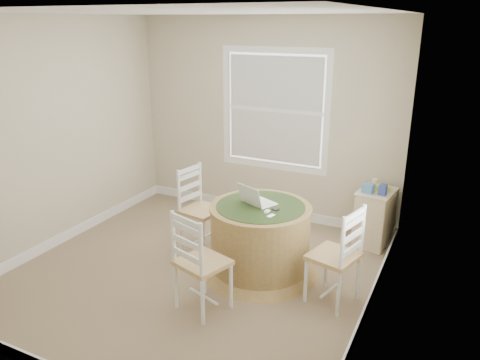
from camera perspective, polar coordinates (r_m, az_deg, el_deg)
The scene contains 14 objects.
room at distance 4.63m, azimuth -3.20°, elevation 3.44°, with size 3.64×3.64×2.64m.
round_table at distance 4.89m, azimuth 2.47°, elevation -6.87°, with size 1.22×1.22×0.75m.
chair_left at distance 5.37m, azimuth -4.68°, elevation -3.68°, with size 0.42×0.40×0.95m, color white, non-canonical shape.
chair_near at distance 4.27m, azimuth -4.58°, elevation -9.94°, with size 0.42×0.40×0.95m, color white, non-canonical shape.
chair_right at distance 4.45m, azimuth 11.35°, elevation -9.03°, with size 0.42×0.40×0.95m, color white, non-canonical shape.
laptop at distance 4.80m, azimuth 2.10°, elevation -2.55°, with size 0.41×0.39×0.23m.
mouse at distance 4.60m, azimuth 3.33°, elevation -3.87°, with size 0.06×0.09×0.03m, color white.
phone at distance 4.51m, azimuth 3.80°, elevation -4.43°, with size 0.04×0.09×0.02m, color #B7BABF.
keys at distance 4.65m, azimuth 4.33°, elevation -3.66°, with size 0.06×0.05×0.03m, color black.
corner_chest at distance 5.73m, azimuth 16.03°, elevation -4.40°, with size 0.44×0.55×0.67m.
tissue_box at distance 5.52m, azimuth 15.50°, elevation -0.95°, with size 0.12×0.12×0.10m, color #4F82B6.
box_yellow at distance 5.62m, azimuth 16.94°, elevation -0.94°, with size 0.15×0.10×0.06m, color #C6D34A.
box_blue at distance 5.48m, azimuth 16.95°, elevation -1.10°, with size 0.08×0.08×0.12m, color #314394.
cup_cream at distance 5.73m, azimuth 16.15°, elevation -0.33°, with size 0.07×0.07×0.09m, color beige.
Camera 1 is at (2.37, -3.72, 2.53)m, focal length 35.00 mm.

